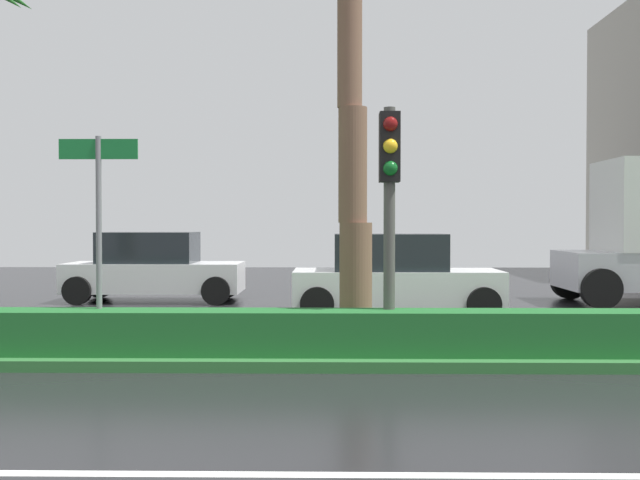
% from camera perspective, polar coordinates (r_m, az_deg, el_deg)
% --- Properties ---
extents(ground_plane, '(90.00, 42.00, 0.10)m').
position_cam_1_polar(ground_plane, '(13.35, -11.31, -7.35)').
color(ground_plane, black).
extents(median_strip, '(85.50, 4.00, 0.15)m').
position_cam_1_polar(median_strip, '(12.36, -12.30, -7.46)').
color(median_strip, '#2D6B33').
rests_on(median_strip, ground_plane).
extents(median_hedge, '(76.50, 0.70, 0.60)m').
position_cam_1_polar(median_hedge, '(10.96, -13.99, -6.60)').
color(median_hedge, '#1E6028').
rests_on(median_hedge, median_strip).
extents(traffic_signal_median_right, '(0.28, 0.43, 3.39)m').
position_cam_1_polar(traffic_signal_median_right, '(10.70, 5.15, 4.15)').
color(traffic_signal_median_right, '#4C4C47').
rests_on(traffic_signal_median_right, median_strip).
extents(street_name_sign, '(1.10, 0.08, 3.00)m').
position_cam_1_polar(street_name_sign, '(11.18, -16.01, 1.91)').
color(street_name_sign, slate).
rests_on(street_name_sign, median_strip).
extents(car_in_traffic_second, '(4.30, 2.02, 1.72)m').
position_cam_1_polar(car_in_traffic_second, '(19.62, -12.22, -2.04)').
color(car_in_traffic_second, white).
rests_on(car_in_traffic_second, ground_plane).
extents(car_in_traffic_third, '(4.30, 2.02, 1.72)m').
position_cam_1_polar(car_in_traffic_third, '(16.25, 5.51, -2.69)').
color(car_in_traffic_third, white).
rests_on(car_in_traffic_third, ground_plane).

